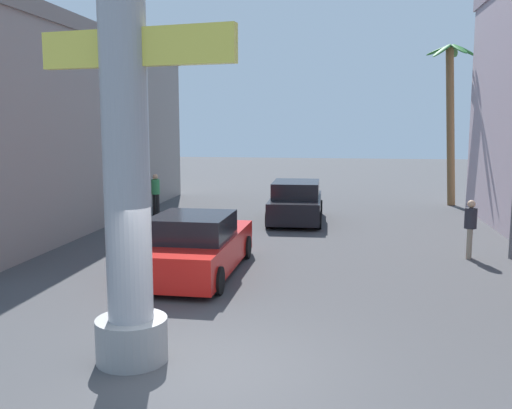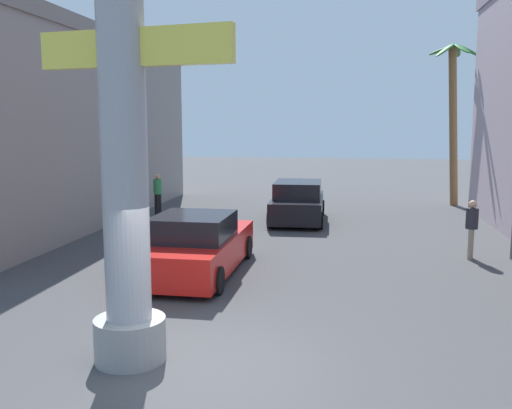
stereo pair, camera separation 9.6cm
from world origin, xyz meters
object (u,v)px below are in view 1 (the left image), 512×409
Objects in this scene: car_lead at (196,246)px; pedestrian_mid_right at (470,225)px; palm_tree_far_right at (451,111)px; pedestrian_far_left at (156,191)px; neon_sign_pole at (123,51)px; car_far at (296,202)px; street_lamp at (509,87)px.

pedestrian_mid_right is at bearing 21.09° from car_lead.
car_lead is 0.68× the size of palm_tree_far_right.
pedestrian_mid_right is 0.96× the size of pedestrian_far_left.
neon_sign_pole reaches higher than car_lead.
pedestrian_far_left reaches higher than car_lead.
car_lead is 1.11× the size of car_far.
palm_tree_far_right is 4.23× the size of pedestrian_far_left.
pedestrian_far_left is at bearing -156.96° from palm_tree_far_right.
street_lamp is at bearing 47.33° from neon_sign_pole.
neon_sign_pole is 15.06m from pedestrian_far_left.
car_far is at bearing -3.30° from pedestrian_far_left.
car_lead is (-0.35, 5.36, -4.14)m from neon_sign_pole.
car_far is at bearing 83.85° from neon_sign_pole.
street_lamp is at bearing -92.06° from palm_tree_far_right.
street_lamp is at bearing -40.31° from car_far.
car_far is 5.80m from pedestrian_far_left.
car_far is at bearing 77.51° from car_lead.
car_far is (1.46, 13.58, -4.10)m from neon_sign_pole.
street_lamp is 1.59× the size of car_lead.
pedestrian_far_left is at bearing 176.70° from car_far.
street_lamp is 9.46m from car_lead.
pedestrian_far_left is (-11.13, 5.78, 0.05)m from pedestrian_mid_right.
neon_sign_pole reaches higher than pedestrian_far_left.
neon_sign_pole is at bearing -129.98° from pedestrian_mid_right.
palm_tree_far_right is 13.85m from pedestrian_far_left.
neon_sign_pole is at bearing -132.67° from street_lamp.
neon_sign_pole is 5.75× the size of pedestrian_far_left.
palm_tree_far_right is (8.41, 13.81, 3.66)m from car_lead.
car_far is 9.38m from palm_tree_far_right.
car_lead is at bearing -65.13° from pedestrian_far_left.
pedestrian_mid_right is (5.36, -5.44, 0.24)m from car_far.
palm_tree_far_right is at bearing 87.94° from street_lamp.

